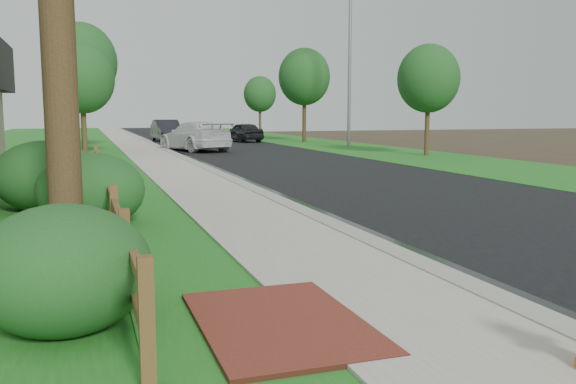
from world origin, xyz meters
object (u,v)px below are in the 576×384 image
object	(u,v)px
ranch_fence	(106,189)
streetlight	(347,57)
white_suv	(195,136)
dark_car_mid	(243,132)

from	to	relation	value
ranch_fence	streetlight	world-z (taller)	streetlight
ranch_fence	white_suv	distance (m)	21.92
dark_car_mid	streetlight	world-z (taller)	streetlight
ranch_fence	white_suv	xyz separation A→B (m)	(5.60, 21.19, 0.22)
white_suv	dark_car_mid	bearing A→B (deg)	-135.28
white_suv	streetlight	xyz separation A→B (m)	(9.82, 1.18, 4.77)
ranch_fence	streetlight	xyz separation A→B (m)	(15.42, 22.37, 4.99)
ranch_fence	dark_car_mid	world-z (taller)	dark_car_mid
ranch_fence	dark_car_mid	bearing A→B (deg)	70.53
white_suv	dark_car_mid	size ratio (longest dim) A/B	1.36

